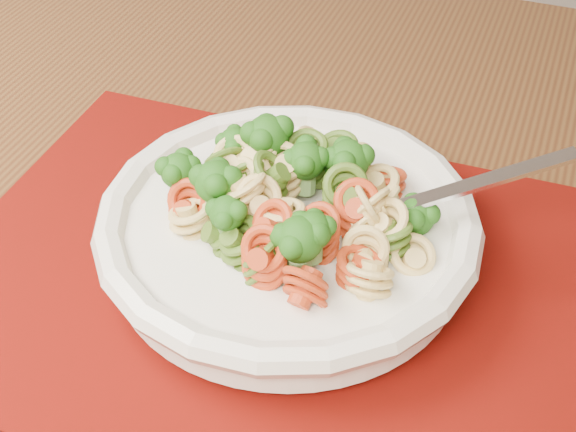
# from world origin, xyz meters

# --- Properties ---
(dining_table) EXTENTS (1.44, 1.09, 0.78)m
(dining_table) POSITION_xyz_m (0.35, 0.57, 0.66)
(dining_table) COLOR #543417
(dining_table) RESTS_ON ground
(placemat) EXTENTS (0.46, 0.39, 0.00)m
(placemat) POSITION_xyz_m (0.34, 0.52, 0.78)
(placemat) COLOR #650704
(placemat) RESTS_ON dining_table
(pasta_bowl) EXTENTS (0.24, 0.24, 0.05)m
(pasta_bowl) POSITION_xyz_m (0.36, 0.54, 0.81)
(pasta_bowl) COLOR silver
(pasta_bowl) RESTS_ON placemat
(pasta_broccoli_heap) EXTENTS (0.21, 0.21, 0.06)m
(pasta_broccoli_heap) POSITION_xyz_m (0.36, 0.54, 0.83)
(pasta_broccoli_heap) COLOR #D5B769
(pasta_broccoli_heap) RESTS_ON pasta_bowl
(fork) EXTENTS (0.18, 0.06, 0.08)m
(fork) POSITION_xyz_m (0.40, 0.53, 0.83)
(fork) COLOR silver
(fork) RESTS_ON pasta_bowl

